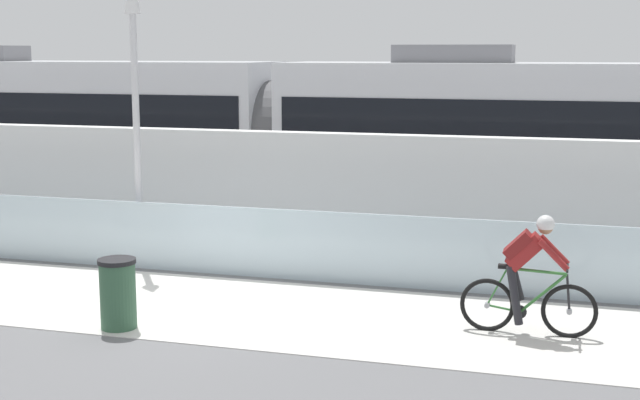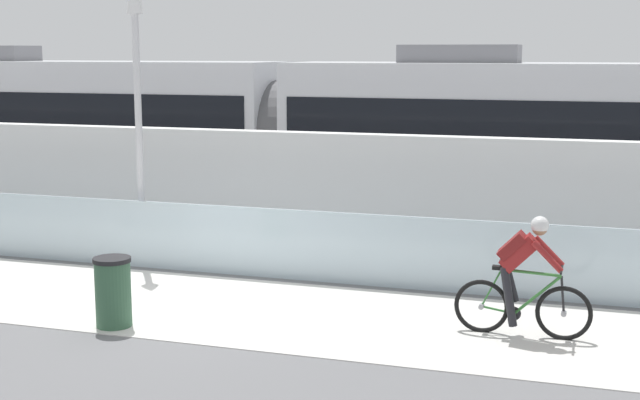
% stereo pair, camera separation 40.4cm
% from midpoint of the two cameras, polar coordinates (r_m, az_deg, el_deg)
% --- Properties ---
extents(ground_plane, '(200.00, 200.00, 0.00)m').
position_cam_midpoint_polar(ground_plane, '(13.23, -10.11, -6.69)').
color(ground_plane, slate).
extents(bike_path_deck, '(32.00, 3.20, 0.01)m').
position_cam_midpoint_polar(bike_path_deck, '(13.23, -10.11, -6.66)').
color(bike_path_deck, silver).
rests_on(bike_path_deck, ground).
extents(glass_parapet, '(32.00, 0.05, 1.16)m').
position_cam_midpoint_polar(glass_parapet, '(14.72, -7.02, -2.62)').
color(glass_parapet, silver).
rests_on(glass_parapet, ground).
extents(concrete_barrier_wall, '(32.00, 0.36, 2.24)m').
position_cam_midpoint_polar(concrete_barrier_wall, '(16.26, -4.58, 0.54)').
color(concrete_barrier_wall, white).
rests_on(concrete_barrier_wall, ground).
extents(tram_rail_near, '(32.00, 0.08, 0.01)m').
position_cam_midpoint_polar(tram_rail_near, '(18.76, -1.88, -1.68)').
color(tram_rail_near, '#595654').
rests_on(tram_rail_near, ground).
extents(tram_rail_far, '(32.00, 0.08, 0.01)m').
position_cam_midpoint_polar(tram_rail_far, '(20.11, -0.62, -0.91)').
color(tram_rail_far, '#595654').
rests_on(tram_rail_far, ground).
extents(tram, '(22.56, 2.54, 3.81)m').
position_cam_midpoint_polar(tram, '(19.39, -3.26, 4.32)').
color(tram, silver).
rests_on(tram, ground).
extents(cyclist_on_bike, '(1.77, 0.58, 1.61)m').
position_cam_midpoint_polar(cyclist_on_bike, '(11.75, 12.40, -4.80)').
color(cyclist_on_bike, black).
rests_on(cyclist_on_bike, ground).
extents(lamp_post_antenna, '(0.28, 0.28, 5.20)m').
position_cam_midpoint_polar(lamp_post_antenna, '(15.40, -12.67, 7.95)').
color(lamp_post_antenna, gray).
rests_on(lamp_post_antenna, ground).
extents(trash_bin, '(0.51, 0.51, 0.96)m').
position_cam_midpoint_polar(trash_bin, '(12.16, -13.90, -5.91)').
color(trash_bin, '#33593F').
rests_on(trash_bin, ground).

